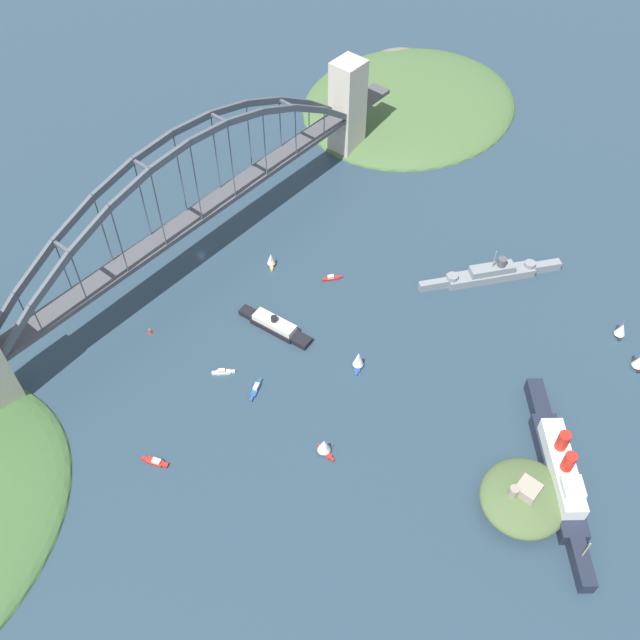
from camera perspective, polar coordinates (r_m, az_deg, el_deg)
The scene contains 18 objects.
ground_plane at distance 366.37m, azimuth -9.51°, elevation 5.22°, with size 1400.00×1400.00×0.00m, color #283D4C.
harbor_arch_bridge at distance 346.92m, azimuth -10.13°, elevation 8.71°, with size 299.17×14.95×71.80m.
headland_west_shore at distance 474.89m, azimuth 7.13°, elevation 16.97°, with size 145.19×127.71×17.78m.
ocean_liner at distance 293.67m, azimuth 18.69°, elevation -11.44°, with size 70.38×62.99×21.90m.
naval_cruiser at distance 357.01m, azimuth 13.67°, elevation 3.66°, with size 60.39×47.29×18.33m.
harbor_ferry_steamer at distance 326.43m, azimuth -3.63°, elevation -0.43°, with size 10.38×38.65×7.97m.
fort_island_mid_harbor at distance 285.34m, azimuth 16.09°, elevation -13.55°, with size 34.64×32.94×14.65m.
seaplane_taxiing_near_bridge at distance 368.77m, azimuth -15.49°, elevation 4.59°, with size 10.71×7.84×4.53m.
small_boat_0 at distance 348.51m, azimuth 0.95°, elevation 3.41°, with size 8.92×7.22×2.43m.
small_boat_1 at distance 340.65m, azimuth 24.31°, elevation -3.03°, with size 8.33×7.41×9.06m.
small_boat_2 at distance 314.01m, azimuth -7.82°, elevation -4.16°, with size 8.19×8.01×2.49m.
small_boat_3 at distance 294.35m, azimuth -13.10°, elevation -11.04°, with size 5.84×11.23×2.25m.
small_boat_4 at distance 353.65m, azimuth -3.96°, elevation 4.90°, with size 6.50×6.55×9.02m.
small_boat_5 at distance 307.12m, azimuth -5.19°, elevation -5.53°, with size 12.04×6.08×2.33m.
small_boat_6 at distance 349.94m, azimuth 23.07°, elevation -0.70°, with size 8.52×6.69×8.89m.
small_boat_7 at distance 310.74m, azimuth 3.10°, elevation -3.19°, with size 8.45×6.64×10.53m.
small_boat_8 at distance 286.49m, azimuth 0.34°, elevation -10.09°, with size 6.31×9.83×9.22m.
channel_marker_buoy at distance 334.42m, azimuth -13.53°, elevation -0.90°, with size 2.20×2.20×2.75m.
Camera 1 is at (159.99, 213.97, 250.69)m, focal length 39.78 mm.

